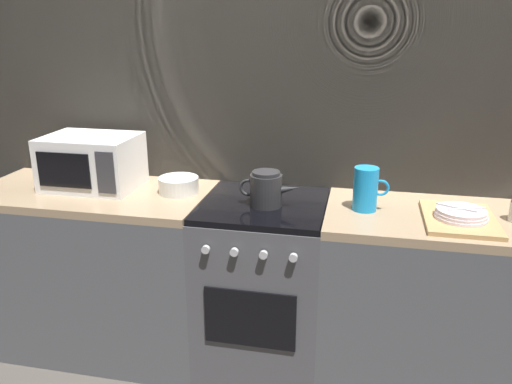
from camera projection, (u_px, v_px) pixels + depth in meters
The scene contains 10 objects.
ground_plane at pixel (263, 361), 2.71m from camera, with size 8.00×8.00×0.00m, color #47423D.
back_wall at pixel (276, 127), 2.63m from camera, with size 3.60×0.05×2.40m.
counter_left at pixel (100, 269), 2.75m from camera, with size 1.20×0.60×0.90m.
stove_unit at pixel (263, 287), 2.57m from camera, with size 0.60×0.63×0.90m.
counter_right at pixel (451, 306), 2.39m from camera, with size 1.20×0.60×0.90m.
microwave at pixel (92, 162), 2.61m from camera, with size 0.46×0.35×0.27m.
kettle at pixel (266, 189), 2.36m from camera, with size 0.28×0.15×0.17m.
mixing_bowl at pixel (179, 185), 2.55m from camera, with size 0.20×0.20×0.08m, color silver.
pitcher at pixel (366, 189), 2.30m from camera, with size 0.16×0.11×0.20m.
dish_pile at pixel (460, 217), 2.18m from camera, with size 0.30×0.40×0.07m.
Camera 1 is at (0.44, -2.24, 1.72)m, focal length 35.75 mm.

